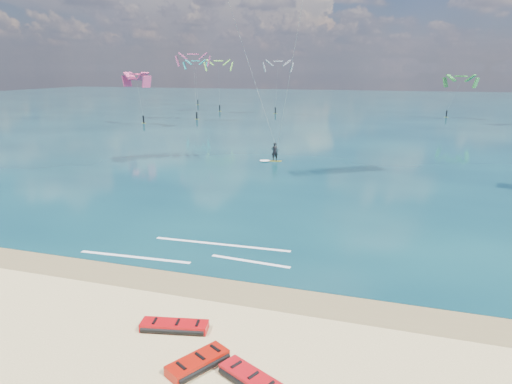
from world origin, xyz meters
TOP-DOWN VIEW (x-y plane):
  - ground at (0.00, 40.00)m, footprint 320.00×320.00m
  - wet_sand_strip at (0.00, 3.00)m, footprint 320.00×2.40m
  - sea at (0.00, 104.00)m, footprint 320.00×200.00m
  - packed_kite_left at (2.75, -0.74)m, footprint 2.97×1.60m
  - packed_kite_mid at (6.56, -2.85)m, footprint 2.71×2.10m
  - packed_kite_right at (4.58, -2.60)m, footprint 2.23×2.69m
  - kitesurfer_main at (-1.45, 28.14)m, footprint 9.24×12.52m
  - shoreline_foam at (0.52, 6.63)m, footprint 11.63×3.66m
  - distant_kites at (-12.46, 77.95)m, footprint 86.42×46.79m

SIDE VIEW (x-z plane):
  - ground at x=0.00m, z-range 0.00..0.00m
  - packed_kite_left at x=2.75m, z-range -0.19..0.19m
  - packed_kite_mid at x=6.56m, z-range -0.20..0.20m
  - packed_kite_right at x=4.58m, z-range -0.21..0.21m
  - wet_sand_strip at x=0.00m, z-range 0.00..0.01m
  - sea at x=0.00m, z-range 0.00..0.04m
  - shoreline_foam at x=0.52m, z-range 0.04..0.05m
  - distant_kites at x=-12.46m, z-range -0.65..11.73m
  - kitesurfer_main at x=-1.45m, z-range 0.28..21.46m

